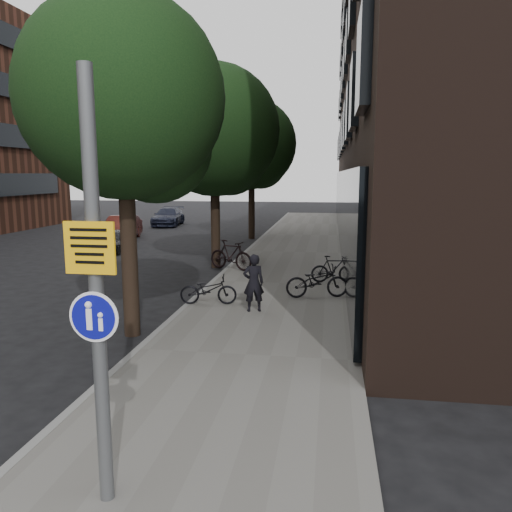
% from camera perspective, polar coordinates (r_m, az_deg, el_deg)
% --- Properties ---
extents(ground, '(120.00, 120.00, 0.00)m').
position_cam_1_polar(ground, '(7.28, -8.02, -21.01)').
color(ground, black).
rests_on(ground, ground).
extents(sidewalk, '(4.50, 60.00, 0.12)m').
position_cam_1_polar(sidewalk, '(16.49, 2.73, -3.28)').
color(sidewalk, '#605E59').
rests_on(sidewalk, ground).
extents(curb_edge, '(0.15, 60.00, 0.13)m').
position_cam_1_polar(curb_edge, '(16.86, -4.91, -3.01)').
color(curb_edge, slate).
rests_on(curb_edge, ground).
extents(building_right_dark_brick, '(12.00, 40.00, 18.00)m').
position_cam_1_polar(building_right_dark_brick, '(29.27, 22.82, 19.17)').
color(building_right_dark_brick, black).
rests_on(building_right_dark_brick, ground).
extents(street_tree_near, '(4.40, 4.40, 7.50)m').
position_cam_1_polar(street_tree_near, '(11.61, -14.34, 16.20)').
color(street_tree_near, black).
rests_on(street_tree_near, ground).
extents(street_tree_mid, '(5.00, 5.00, 7.80)m').
position_cam_1_polar(street_tree_mid, '(19.70, -4.49, 13.55)').
color(street_tree_mid, black).
rests_on(street_tree_mid, ground).
extents(street_tree_far, '(5.00, 5.00, 7.80)m').
position_cam_1_polar(street_tree_far, '(28.53, -0.33, 12.28)').
color(street_tree_far, black).
rests_on(street_tree_far, ground).
extents(signpost, '(0.53, 0.15, 4.62)m').
position_cam_1_polar(signpost, '(5.43, -17.75, -4.09)').
color(signpost, '#595B5E').
rests_on(signpost, sidewalk).
extents(pedestrian, '(0.64, 0.52, 1.51)m').
position_cam_1_polar(pedestrian, '(12.96, -0.28, -3.08)').
color(pedestrian, black).
rests_on(pedestrian, sidewalk).
extents(parked_bike_facade_near, '(1.92, 1.05, 0.96)m').
position_cam_1_polar(parked_bike_facade_near, '(14.56, 6.99, -2.88)').
color(parked_bike_facade_near, black).
rests_on(parked_bike_facade_near, sidewalk).
extents(parked_bike_facade_far, '(1.55, 0.67, 0.90)m').
position_cam_1_polar(parked_bike_facade_far, '(16.64, 8.87, -1.48)').
color(parked_bike_facade_far, black).
rests_on(parked_bike_facade_far, sidewalk).
extents(parked_bike_curb_near, '(1.62, 0.75, 0.82)m').
position_cam_1_polar(parked_bike_curb_near, '(13.79, -5.46, -3.84)').
color(parked_bike_curb_near, black).
rests_on(parked_bike_curb_near, sidewalk).
extents(parked_bike_curb_far, '(1.91, 1.21, 1.11)m').
position_cam_1_polar(parked_bike_curb_far, '(18.63, -2.90, 0.12)').
color(parked_bike_curb_far, black).
rests_on(parked_bike_curb_far, sidewalk).
extents(parked_car_near, '(1.54, 3.26, 1.08)m').
position_cam_1_polar(parked_car_near, '(24.69, -15.94, 1.73)').
color(parked_car_near, black).
rests_on(parked_car_near, ground).
extents(parked_car_mid, '(1.95, 4.21, 1.34)m').
position_cam_1_polar(parked_car_mid, '(28.96, -15.12, 3.11)').
color(parked_car_mid, '#561F18').
rests_on(parked_car_mid, ground).
extents(parked_car_far, '(2.24, 4.55, 1.27)m').
position_cam_1_polar(parked_car_far, '(36.36, -9.99, 4.46)').
color(parked_car_far, '#1A1E30').
rests_on(parked_car_far, ground).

